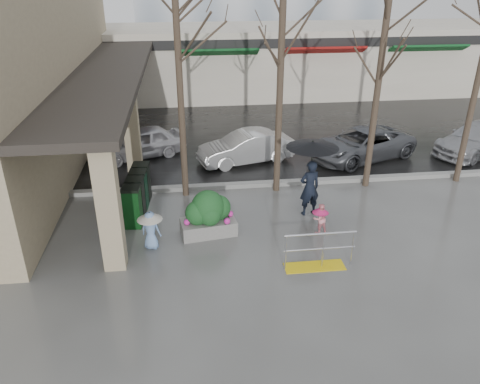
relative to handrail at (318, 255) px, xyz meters
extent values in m
plane|color=#51514F|center=(-1.36, 1.20, -0.38)|extent=(120.00, 120.00, 0.00)
cube|color=black|center=(-1.36, 23.20, -0.37)|extent=(120.00, 36.00, 0.01)
cube|color=gray|center=(-1.36, 5.20, -0.30)|extent=(120.00, 0.30, 0.15)
cube|color=#2D2823|center=(-6.16, 9.20, 3.25)|extent=(2.80, 18.00, 0.25)
cube|color=tan|center=(-5.26, 0.70, 1.37)|extent=(0.55, 0.55, 3.50)
cube|color=tan|center=(-5.26, 7.20, 1.37)|extent=(0.55, 0.55, 3.50)
cube|color=beige|center=(0.64, 19.20, 1.62)|extent=(34.00, 6.00, 4.00)
cube|color=maroon|center=(-7.36, 16.30, 2.47)|extent=(4.50, 1.68, 0.87)
cube|color=#0F4C1E|center=(-1.36, 16.30, 2.47)|extent=(4.50, 1.68, 0.87)
cube|color=maroon|center=(4.64, 16.30, 2.47)|extent=(4.50, 1.68, 0.87)
cube|color=#0F4C1E|center=(10.64, 16.30, 2.47)|extent=(4.50, 1.68, 0.87)
cube|color=black|center=(0.64, 16.30, 3.02)|extent=(34.00, 0.35, 0.50)
cube|color=yellow|center=(-0.06, 0.00, -0.37)|extent=(1.60, 0.50, 0.02)
cylinder|color=silver|center=(-0.86, 0.00, 0.12)|extent=(0.05, 0.05, 1.00)
cylinder|color=silver|center=(0.14, 0.00, 0.12)|extent=(0.05, 0.05, 1.00)
cylinder|color=silver|center=(0.94, 0.00, 0.12)|extent=(0.05, 0.05, 1.00)
cylinder|color=silver|center=(0.04, 0.00, 0.62)|extent=(1.90, 0.06, 0.06)
cylinder|color=silver|center=(0.04, 0.00, 0.17)|extent=(1.90, 0.04, 0.04)
cylinder|color=#382B21|center=(-3.36, 4.80, 3.02)|extent=(0.22, 0.22, 6.80)
cylinder|color=#382B21|center=(-0.16, 4.80, 3.12)|extent=(0.22, 0.22, 7.00)
cylinder|color=#382B21|center=(3.14, 4.80, 2.87)|extent=(0.22, 0.22, 6.50)
cylinder|color=#382B21|center=(6.64, 4.80, 3.22)|extent=(0.22, 0.22, 7.20)
imported|color=black|center=(0.51, 2.92, 0.54)|extent=(0.74, 0.57, 1.83)
cylinder|color=black|center=(0.51, 2.92, 1.48)|extent=(0.02, 0.02, 1.16)
cone|color=black|center=(0.51, 2.92, 1.97)|extent=(1.61, 1.61, 0.18)
sphere|color=black|center=(0.51, 2.92, 2.08)|extent=(0.05, 0.05, 0.05)
imported|color=pink|center=(0.55, 1.73, 0.09)|extent=(0.53, 0.46, 0.94)
cylinder|color=black|center=(0.55, 1.73, 0.26)|extent=(0.02, 0.02, 0.41)
cone|color=#D22166|center=(0.55, 1.73, 0.38)|extent=(0.49, 0.49, 0.18)
sphere|color=black|center=(0.55, 1.73, 0.49)|extent=(0.05, 0.05, 0.05)
imported|color=#769BD1|center=(-4.36, 1.47, 0.19)|extent=(0.64, 0.52, 1.12)
cylinder|color=black|center=(-4.36, 1.47, 0.45)|extent=(0.02, 0.02, 0.52)
cone|color=beige|center=(-4.36, 1.47, 0.62)|extent=(0.70, 0.70, 0.18)
sphere|color=black|center=(-4.36, 1.47, 0.73)|extent=(0.05, 0.05, 0.05)
cube|color=slate|center=(-2.73, 2.05, -0.15)|extent=(1.69, 1.02, 0.44)
ellipsoid|color=#143F1B|center=(-2.73, 2.05, 0.51)|extent=(0.98, 0.88, 1.02)
sphere|color=#143F1B|center=(-3.04, 1.96, 0.39)|extent=(0.70, 0.70, 0.70)
sphere|color=#143F1B|center=(-2.42, 2.19, 0.40)|extent=(0.74, 0.74, 0.74)
cube|color=#0D3D14|center=(-4.96, 2.80, 0.23)|extent=(0.54, 0.54, 1.21)
cube|color=black|center=(-4.96, 2.80, 0.89)|extent=(0.57, 0.57, 0.09)
cube|color=black|center=(-4.91, 3.40, 0.23)|extent=(0.54, 0.54, 1.21)
cube|color=black|center=(-4.91, 3.40, 0.89)|extent=(0.57, 0.57, 0.09)
cube|color=#0B321D|center=(-4.85, 4.00, 0.23)|extent=(0.54, 0.54, 1.21)
cube|color=black|center=(-4.85, 4.00, 0.89)|extent=(0.57, 0.57, 0.09)
cube|color=black|center=(-4.80, 4.60, 0.23)|extent=(0.54, 0.54, 1.21)
cube|color=black|center=(-4.80, 4.60, 0.89)|extent=(0.57, 0.57, 0.09)
imported|color=#BAB9BF|center=(-5.15, 8.67, 0.25)|extent=(3.99, 2.73, 1.26)
imported|color=silver|center=(-0.89, 7.56, 0.25)|extent=(4.04, 2.29, 1.26)
imported|color=#575A5F|center=(3.87, 7.40, 0.25)|extent=(4.98, 3.60, 1.26)
imported|color=#9E9FA2|center=(8.95, 7.43, 0.25)|extent=(4.67, 3.56, 1.26)
camera|label=1|loc=(-3.26, -9.98, 6.75)|focal=35.00mm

